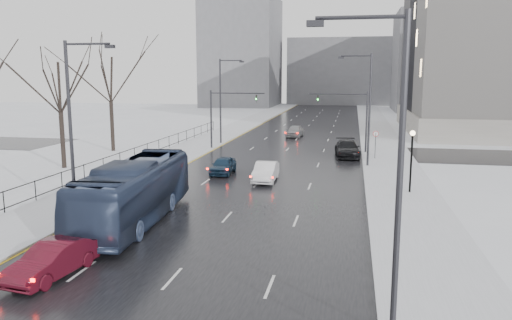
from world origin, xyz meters
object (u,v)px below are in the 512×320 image
Objects in this scene: lamppost_r_mid at (412,152)px; no_uturn_sign at (376,136)px; streetlight_r_near at (392,162)px; mast_signal_left at (220,112)px; mast_signal_right at (356,114)px; sedan_right_far at (347,149)px; sedan_center_far at (295,131)px; tree_park_e at (113,152)px; bus at (135,191)px; tree_park_d at (65,169)px; streetlight_r_mid at (367,104)px; sedan_left_near at (53,260)px; sedan_center_near at (223,165)px; sedan_right_near at (266,172)px; streetlight_l_near at (74,122)px; streetlight_l_far at (222,97)px.

no_uturn_sign is at bearing 97.33° from lamppost_r_mid.
mast_signal_left is (-15.49, 38.00, -1.51)m from streetlight_r_near.
sedan_right_far is at bearing -106.41° from mast_signal_right.
tree_park_e is at bearing -131.26° from sedan_center_far.
streetlight_r_near is 16.94m from bus.
no_uturn_sign is at bearing -53.92° from sedan_center_far.
tree_park_e is at bearing 177.64° from sedan_right_far.
tree_park_d is at bearing 137.25° from streetlight_r_near.
streetlight_r_mid is at bearing -104.48° from no_uturn_sign.
sedan_center_near is (1.33, 22.13, -0.01)m from sedan_left_near.
sedan_right_near is (18.30, -1.85, 0.79)m from tree_park_d.
streetlight_r_mid is at bearing -84.00° from mast_signal_right.
mast_signal_right is 1.51× the size of sedan_left_near.
tree_park_e is at bearing 154.38° from lamppost_r_mid.
sedan_right_far is at bearing 107.31° from streetlight_r_mid.
bus is at bearing -148.17° from lamppost_r_mid.
streetlight_l_near is at bearing -126.70° from sedan_right_near.
streetlight_l_near is at bearing -125.47° from sedan_right_far.
lamppost_r_mid is at bearing -78.46° from mast_signal_right.
streetlight_l_near reaches higher than sedan_center_far.
sedan_left_near is at bearing -89.44° from sedan_center_far.
no_uturn_sign is 0.63× the size of sedan_left_near.
tree_park_e is 27.25m from streetlight_r_mid.
sedan_right_near is at bearing -63.72° from mast_signal_left.
sedan_left_near is (-15.83, -17.71, -2.19)m from lamppost_r_mid.
streetlight_l_far is 4.36m from mast_signal_left.
streetlight_r_near and streetlight_l_near have the same top height.
mast_signal_right is (-0.84, 38.00, -1.51)m from streetlight_r_near.
tree_park_e is 1.35× the size of streetlight_l_far.
tree_park_d is 2.90× the size of sedan_left_near.
streetlight_l_far is 19.41m from no_uturn_sign.
sedan_center_far is at bearing 61.44° from mast_signal_left.
bus reaches higher than sedan_center_near.
streetlight_r_near is 45.06m from streetlight_l_far.
tree_park_d is 14.33m from sedan_center_near.
no_uturn_sign is 15.98m from sedan_center_near.
sedan_left_near is (-14.03, -31.71, -1.55)m from no_uturn_sign.
no_uturn_sign is at bearing 88.26° from streetlight_r_near.
sedan_right_near is at bearing 61.84° from bus.
streetlight_l_far reaches higher than mast_signal_right.
sedan_center_near is at bearing 72.07° from streetlight_l_near.
sedan_right_far is (-1.64, 35.27, -4.76)m from streetlight_r_near.
mast_signal_left reaches higher than no_uturn_sign.
sedan_left_near is at bearing -106.21° from sedan_right_near.
mast_signal_right is at bearing 65.51° from sedan_right_near.
streetlight_r_near is 1.00× the size of streetlight_l_far.
no_uturn_sign reaches higher than sedan_center_far.
sedan_left_near reaches higher than sedan_center_near.
streetlight_r_near is 1.54× the size of mast_signal_left.
streetlight_r_mid is 2.34× the size of lamppost_r_mid.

